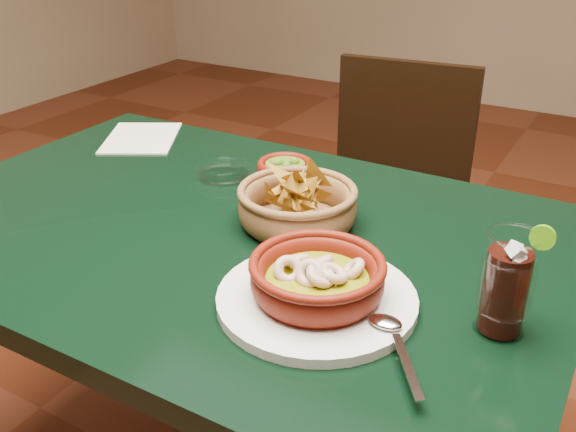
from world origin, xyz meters
The scene contains 8 objects.
dining_table centered at (0.00, 0.00, 0.65)m, with size 1.20×0.80×0.75m.
dining_chair centered at (0.04, 0.71, 0.48)m, with size 0.45×0.45×0.88m.
shrimp_plate centered at (0.26, -0.14, 0.78)m, with size 0.35×0.29×0.08m.
chip_basket centered at (0.11, 0.06, 0.79)m, with size 0.24×0.24×0.14m.
guacamole_ramekin centered at (-0.01, 0.23, 0.77)m, with size 0.14×0.14×0.05m.
cola_drink centered at (0.50, -0.07, 0.82)m, with size 0.15×0.15×0.17m.
glass_ashtray centered at (-0.13, 0.17, 0.76)m, with size 0.12×0.12×0.03m.
paper_menu centered at (-0.43, 0.26, 0.75)m, with size 0.25×0.27×0.00m.
Camera 1 is at (0.60, -0.82, 1.28)m, focal length 40.00 mm.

